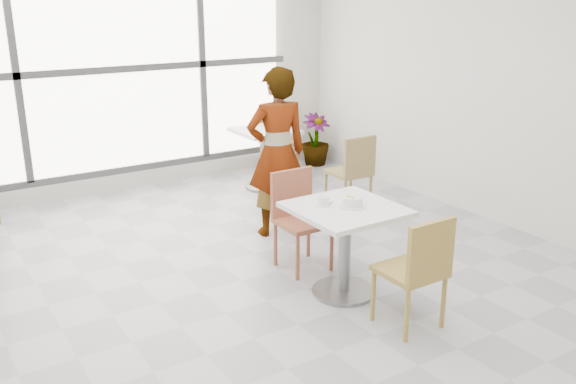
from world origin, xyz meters
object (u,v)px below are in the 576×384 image
main_table (345,234)px  bg_table_right (265,150)px  plant_right (315,140)px  bg_chair_right_far (276,136)px  coffee_cup (324,201)px  chair_far (298,212)px  chair_near (418,266)px  person (277,153)px  oatmeal_bowl (353,201)px  bg_chair_right_near (353,168)px

main_table → bg_table_right: 2.98m
main_table → plant_right: bearing=58.2°
main_table → bg_chair_right_far: bg_chair_right_far is taller
coffee_cup → bg_table_right: coffee_cup is taller
chair_far → chair_near: bearing=-86.0°
chair_far → coffee_cup: bearing=-102.5°
main_table → person: (0.25, 1.43, 0.32)m
oatmeal_bowl → bg_table_right: size_ratio=0.28×
chair_near → plant_right: 4.58m
bg_chair_right_near → bg_table_right: bearing=-73.8°
chair_far → bg_chair_right_near: size_ratio=1.00×
bg_chair_right_near → coffee_cup: bearing=44.5°
main_table → coffee_cup: 0.31m
coffee_cup → bg_table_right: size_ratio=0.21×
main_table → oatmeal_bowl: (0.05, -0.02, 0.27)m
chair_far → plant_right: bearing=52.2°
main_table → person: 1.48m
chair_near → bg_chair_right_near: (1.22, 2.27, 0.00)m
bg_chair_right_far → chair_far: bearing=-118.1°
bg_chair_right_far → main_table: bearing=-113.1°
bg_table_right → plant_right: size_ratio=1.02×
plant_right → bg_table_right: bearing=-154.2°
chair_far → person: bearing=71.7°
oatmeal_bowl → bg_chair_right_near: 2.04m
chair_near → bg_chair_right_near: bearing=-118.3°
chair_near → person: person is taller
plant_right → main_table: bearing=-121.8°
bg_chair_right_near → chair_near: bearing=61.7°
chair_near → person: 2.19m
main_table → plant_right: size_ratio=1.09×
person → bg_chair_right_far: (1.18, 1.93, -0.35)m
bg_table_right → oatmeal_bowl: bearing=-107.5°
oatmeal_bowl → chair_near: bearing=-86.3°
chair_near → person: (0.16, 2.16, 0.35)m
main_table → bg_table_right: (0.94, 2.83, -0.04)m
oatmeal_bowl → plant_right: size_ratio=0.29×
bg_chair_right_far → coffee_cup: bearing=-115.7°
person → bg_chair_right_far: 2.29m
oatmeal_bowl → person: size_ratio=0.12×
chair_near → bg_chair_right_near: 2.58m
coffee_cup → plant_right: size_ratio=0.22×
bg_table_right → bg_chair_right_near: 1.34m
chair_far → bg_chair_right_near: 1.59m
main_table → bg_chair_right_near: (1.32, 1.54, -0.02)m
chair_far → bg_chair_right_far: 3.05m
main_table → bg_chair_right_far: size_ratio=0.92×
bg_table_right → plant_right: bearing=25.8°
person → bg_table_right: (0.70, 1.40, -0.36)m
chair_far → bg_chair_right_far: same height
chair_far → plant_right: 3.44m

